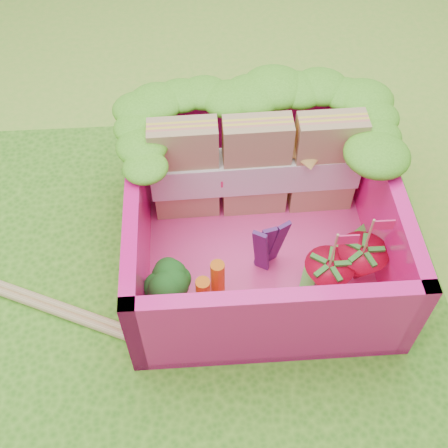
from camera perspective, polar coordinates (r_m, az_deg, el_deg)
name	(u,v)px	position (r m, az deg, el deg)	size (l,w,h in m)	color
ground	(191,295)	(2.94, -3.34, -7.20)	(14.00, 14.00, 0.00)	#7CC838
placemat	(191,293)	(2.93, -3.36, -7.04)	(2.60, 2.60, 0.03)	#408B1F
bento_floor	(258,248)	(3.04, 3.51, -2.46)	(1.30, 1.30, 0.05)	#E93B89
bento_box	(261,219)	(2.84, 3.75, 0.51)	(1.30, 1.30, 0.55)	#F81485
lettuce_ruffle	(254,107)	(2.94, 3.08, 11.83)	(1.43, 0.77, 0.11)	#419C1C
sandwich_stack	(257,167)	(2.98, 3.33, 5.76)	(1.11, 0.19, 0.61)	#A88158
broccoli	(169,280)	(2.68, -5.58, -5.66)	(0.31, 0.31, 0.27)	#589548
carrot_sticks	(211,288)	(2.71, -1.37, -6.54)	(0.14, 0.16, 0.26)	orange
purple_wedges	(268,247)	(2.78, 4.47, -2.34)	(0.16, 0.10, 0.38)	#3C1750
strawberry_left	(326,278)	(2.79, 10.37, -5.45)	(0.24, 0.24, 0.48)	red
strawberry_right	(359,265)	(2.86, 13.56, -4.08)	(0.25, 0.25, 0.49)	red
snap_peas	(329,268)	(2.95, 10.66, -4.41)	(0.54, 0.59, 0.05)	green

